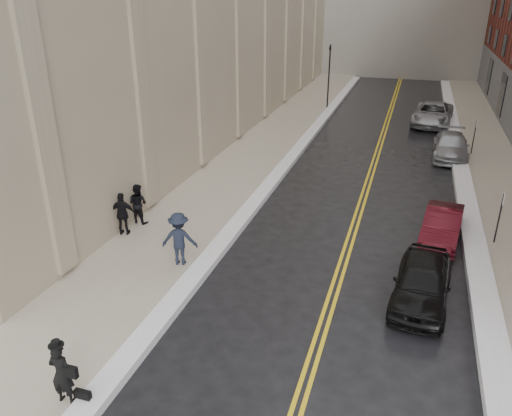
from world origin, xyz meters
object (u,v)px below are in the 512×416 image
Objects in this scene: car_silver_far at (433,114)px; pedestrian_main at (62,374)px; car_maroon at (442,225)px; car_silver_near at (451,146)px; pedestrian_a at (138,204)px; car_black at (422,282)px; pedestrian_b at (179,239)px; pedestrian_c at (123,214)px.

car_silver_far is 32.47m from pedestrian_main.
car_maroon is 11.54m from car_silver_near.
car_silver_far is at bearing -110.26° from pedestrian_a.
car_silver_far is (-0.24, 19.49, 0.16)m from car_maroon.
car_maroon is (0.72, 4.70, -0.07)m from car_black.
pedestrian_main is at bearing -99.56° from car_silver_far.
pedestrian_a reaches higher than pedestrian_main.
pedestrian_a is at bearing -131.77° from car_silver_near.
car_maroon is 19.50m from car_silver_far.
car_black is 4.76m from car_maroon.
pedestrian_a is 0.87× the size of pedestrian_b.
car_silver_near is at bearing -116.41° from pedestrian_main.
car_black is 16.29m from car_silver_near.
pedestrian_main is at bearing -133.12° from car_black.
car_silver_near is 2.91× the size of pedestrian_main.
pedestrian_a is 4.11m from pedestrian_b.
car_silver_near is 25.21m from pedestrian_main.
pedestrian_b reaches higher than car_black.
pedestrian_a reaches higher than car_silver_near.
car_silver_near reaches higher than car_maroon.
car_black is 8.26m from pedestrian_b.
car_maroon is 2.29× the size of pedestrian_a.
car_black is at bearing -94.20° from car_silver_near.
car_black is 0.88× the size of car_silver_near.
pedestrian_main is (-8.72, -11.85, 0.33)m from car_maroon.
car_silver_near is at bearing -133.95° from pedestrian_b.
car_maroon is at bearing 86.45° from car_black.
car_maroon is at bearing -130.73° from pedestrian_main.
pedestrian_b is at bearing -172.53° from car_black.
pedestrian_b is (-8.96, -5.04, 0.49)m from car_maroon.
car_silver_near is (1.46, 16.22, -0.02)m from car_black.
car_silver_near is 2.70× the size of pedestrian_c.
pedestrian_a is (-3.40, 9.43, 0.03)m from pedestrian_main.
pedestrian_main is (-8.00, -7.14, 0.25)m from car_black.
pedestrian_b is (-0.24, 6.80, 0.16)m from pedestrian_main.
car_black is at bearing -91.45° from car_maroon.
car_black is at bearing 168.75° from pedestrian_b.
pedestrian_c reaches higher than car_maroon.
car_silver_far is 25.96m from pedestrian_c.
pedestrian_main is (-8.48, -31.34, 0.17)m from car_silver_far.
pedestrian_main is (-9.46, -23.37, 0.28)m from car_silver_near.
car_silver_far is at bearing -131.32° from pedestrian_c.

